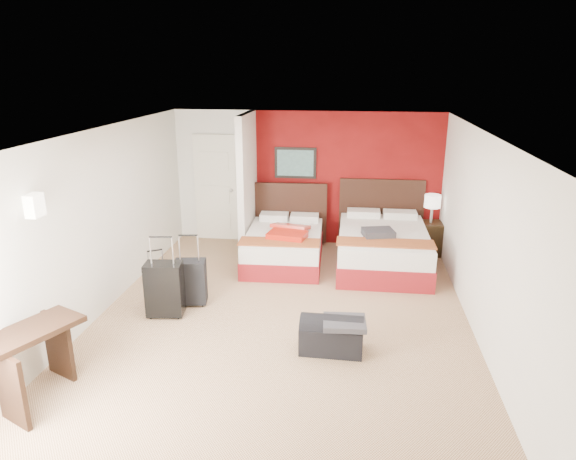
% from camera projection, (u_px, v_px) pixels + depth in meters
% --- Properties ---
extents(ground, '(6.50, 6.50, 0.00)m').
position_uv_depth(ground, '(282.00, 317.00, 7.05)').
color(ground, tan).
rests_on(ground, ground).
extents(room_walls, '(5.02, 6.52, 2.50)m').
position_uv_depth(room_walls, '(207.00, 199.00, 8.18)').
color(room_walls, white).
rests_on(room_walls, ground).
extents(red_accent_panel, '(3.50, 0.04, 2.50)m').
position_uv_depth(red_accent_panel, '(346.00, 180.00, 9.63)').
color(red_accent_panel, maroon).
rests_on(red_accent_panel, ground).
extents(partition_wall, '(0.12, 1.20, 2.50)m').
position_uv_depth(partition_wall, '(247.00, 184.00, 9.26)').
color(partition_wall, silver).
rests_on(partition_wall, ground).
extents(entry_door, '(0.82, 0.06, 2.05)m').
position_uv_depth(entry_door, '(216.00, 188.00, 9.97)').
color(entry_door, silver).
rests_on(entry_door, ground).
extents(bed_left, '(1.35, 1.88, 0.55)m').
position_uv_depth(bed_left, '(284.00, 247.00, 8.94)').
color(bed_left, white).
rests_on(bed_left, ground).
extents(bed_right, '(1.50, 2.13, 0.64)m').
position_uv_depth(bed_right, '(382.00, 249.00, 8.74)').
color(bed_right, white).
rests_on(bed_right, ground).
extents(red_suitcase_open, '(0.77, 0.95, 0.11)m').
position_uv_depth(red_suitcase_open, '(289.00, 231.00, 8.73)').
color(red_suitcase_open, red).
rests_on(red_suitcase_open, bed_left).
extents(jacket_bundle, '(0.56, 0.49, 0.12)m').
position_uv_depth(jacket_bundle, '(378.00, 233.00, 8.35)').
color(jacket_bundle, '#39393F').
rests_on(jacket_bundle, bed_right).
extents(nightstand, '(0.47, 0.47, 0.60)m').
position_uv_depth(nightstand, '(429.00, 238.00, 9.33)').
color(nightstand, black).
rests_on(nightstand, ground).
extents(table_lamp, '(0.33, 0.33, 0.51)m').
position_uv_depth(table_lamp, '(432.00, 209.00, 9.17)').
color(table_lamp, white).
rests_on(table_lamp, nightstand).
extents(suitcase_black, '(0.52, 0.36, 0.73)m').
position_uv_depth(suitcase_black, '(165.00, 291.00, 7.00)').
color(suitcase_black, black).
rests_on(suitcase_black, ground).
extents(suitcase_charcoal, '(0.47, 0.33, 0.64)m').
position_uv_depth(suitcase_charcoal, '(191.00, 283.00, 7.36)').
color(suitcase_charcoal, black).
rests_on(suitcase_charcoal, ground).
extents(suitcase_navy, '(0.39, 0.35, 0.47)m').
position_uv_depth(suitcase_navy, '(158.00, 289.00, 7.37)').
color(suitcase_navy, black).
rests_on(suitcase_navy, ground).
extents(duffel_bag, '(0.76, 0.41, 0.38)m').
position_uv_depth(duffel_bag, '(331.00, 337.00, 6.17)').
color(duffel_bag, black).
rests_on(duffel_bag, ground).
extents(jacket_draped, '(0.52, 0.45, 0.07)m').
position_uv_depth(jacket_draped, '(344.00, 323.00, 6.04)').
color(jacket_draped, '#37373C').
rests_on(jacket_draped, duffel_bag).
extents(desk, '(0.84, 1.07, 0.80)m').
position_uv_depth(desk, '(36.00, 364.00, 5.23)').
color(desk, black).
rests_on(desk, ground).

